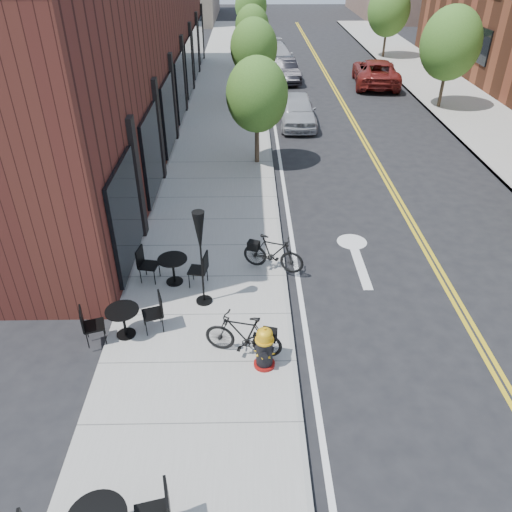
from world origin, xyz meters
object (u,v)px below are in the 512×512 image
object	(u,v)px
fire_hydrant	(264,348)
parked_car_far	(376,72)
patio_umbrella	(200,239)
parked_car_a	(297,110)
bicycle_right	(273,253)
parked_car_b	(284,70)
parked_car_c	(274,57)
bicycle_left	(243,335)
bistro_set_b	(123,319)
bistro_set_c	(173,267)

from	to	relation	value
fire_hydrant	parked_car_far	size ratio (longest dim) A/B	0.19
patio_umbrella	parked_car_a	world-z (taller)	patio_umbrella
bicycle_right	parked_car_a	size ratio (longest dim) A/B	0.41
parked_car_far	bicycle_right	bearing A→B (deg)	77.01
patio_umbrella	parked_car_b	world-z (taller)	patio_umbrella
parked_car_c	parked_car_a	bearing A→B (deg)	-94.91
bicycle_left	parked_car_far	size ratio (longest dim) A/B	0.31
bicycle_left	patio_umbrella	world-z (taller)	patio_umbrella
bistro_set_b	bistro_set_c	xyz separation A→B (m)	(0.81, 1.92, 0.01)
bistro_set_c	parked_car_a	xyz separation A→B (m)	(4.10, 12.41, 0.10)
bicycle_right	parked_car_a	bearing A→B (deg)	13.10
bicycle_left	bistro_set_b	distance (m)	2.60
bistro_set_b	parked_car_b	world-z (taller)	parked_car_b
fire_hydrant	parked_car_b	xyz separation A→B (m)	(1.88, 23.34, 0.06)
bistro_set_b	bistro_set_c	distance (m)	2.08
parked_car_a	parked_car_c	world-z (taller)	parked_car_c
parked_car_b	fire_hydrant	bearing A→B (deg)	-102.38
bicycle_right	parked_car_c	xyz separation A→B (m)	(1.12, 22.82, 0.18)
fire_hydrant	parked_car_a	distance (m)	15.41
fire_hydrant	parked_car_b	size ratio (longest dim) A/B	0.25
parked_car_far	bistro_set_b	bearing A→B (deg)	71.50
bistro_set_b	parked_car_b	distance (m)	22.90
bicycle_right	parked_car_a	world-z (taller)	parked_car_a
fire_hydrant	bicycle_left	world-z (taller)	fire_hydrant
bicycle_left	bistro_set_c	xyz separation A→B (m)	(-1.72, 2.51, -0.03)
bistro_set_b	parked_car_c	distance (m)	25.64
parked_car_a	parked_car_b	bearing A→B (deg)	91.53
bistro_set_b	parked_car_far	distance (m)	23.59
fire_hydrant	bicycle_right	world-z (taller)	fire_hydrant
parked_car_a	parked_car_far	world-z (taller)	parked_car_far
parked_car_b	bistro_set_b	bearing A→B (deg)	-109.93
patio_umbrella	bicycle_left	bearing A→B (deg)	-61.65
parked_car_a	bicycle_left	bearing A→B (deg)	-98.23
bicycle_right	parked_car_b	distance (m)	20.00
parked_car_a	parked_car_b	distance (m)	8.06
parked_car_a	parked_car_c	bearing A→B (deg)	93.58
fire_hydrant	bicycle_left	distance (m)	0.55
parked_car_far	bicycle_left	bearing A→B (deg)	77.79
bicycle_left	parked_car_a	size ratio (longest dim) A/B	0.41
bicycle_right	bistro_set_c	distance (m)	2.52
fire_hydrant	bicycle_right	xyz separation A→B (m)	(0.33, 3.40, 0.02)
bistro_set_c	parked_car_b	size ratio (longest dim) A/B	0.44
bicycle_left	patio_umbrella	size ratio (longest dim) A/B	0.68
patio_umbrella	parked_car_c	xyz separation A→B (m)	(2.80, 24.13, -1.03)
parked_car_far	bistro_set_c	bearing A→B (deg)	71.29
parked_car_a	parked_car_b	world-z (taller)	parked_car_a
patio_umbrella	parked_car_b	xyz separation A→B (m)	(3.22, 21.25, -1.17)
bistro_set_c	parked_car_a	world-z (taller)	parked_car_a
fire_hydrant	parked_car_a	size ratio (longest dim) A/B	0.25
bicycle_right	fire_hydrant	bearing A→B (deg)	-164.60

